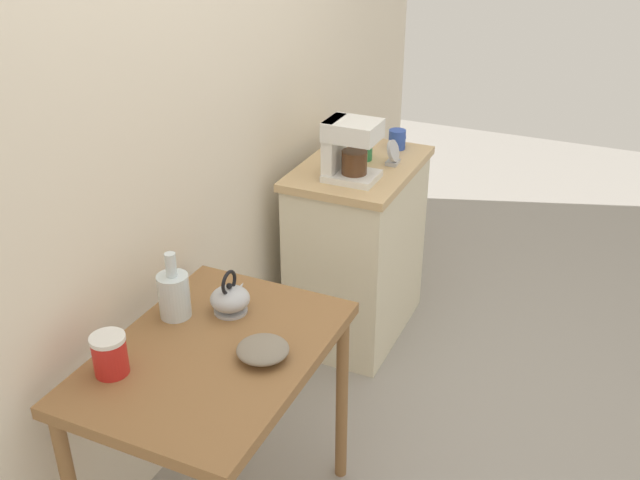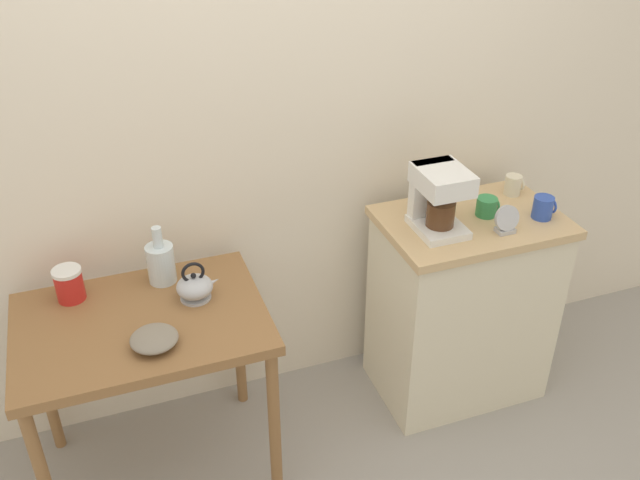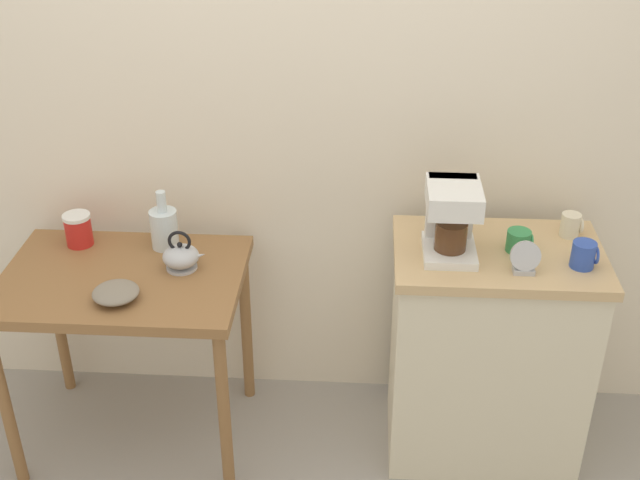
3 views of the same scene
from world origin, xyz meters
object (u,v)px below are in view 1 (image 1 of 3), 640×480
Objects in this scene: teakettle at (230,298)px; mug_tall_green at (363,151)px; glass_carafe_vase at (174,294)px; table_clock at (393,154)px; canister_enamel at (110,355)px; mug_blue at (397,139)px; coffee_maker at (348,147)px; mug_small_cream at (355,134)px; bowl_stoneware at (263,350)px.

teakettle is 1.79× the size of mug_tall_green.
table_clock reaches higher than glass_carafe_vase.
canister_enamel is 1.38× the size of mug_blue.
teakettle is at bearing 176.05° from mug_blue.
glass_carafe_vase is 2.53× the size of mug_blue.
canister_enamel is 1.64m from table_clock.
mug_blue is (0.44, -0.07, -0.10)m from coffee_maker.
glass_carafe_vase is 0.33m from canister_enamel.
table_clock is (-0.20, -0.26, 0.01)m from mug_small_cream.
mug_small_cream is at bearing -1.35° from glass_carafe_vase.
coffee_maker reaches higher than mug_small_cream.
table_clock is at bearing -7.02° from teakettle.
canister_enamel is at bearing 169.62° from table_clock.
glass_carafe_vase is 1.32m from table_clock.
mug_small_cream reaches higher than bowl_stoneware.
mug_blue is at bearing -9.51° from glass_carafe_vase.
table_clock reaches higher than mug_small_cream.
coffee_maker is (1.13, 0.20, 0.23)m from bowl_stoneware.
teakettle is at bearing 179.89° from mug_tall_green.
table_clock reaches higher than canister_enamel.
coffee_maker is 3.04× the size of mug_small_cream.
mug_small_cream is 0.33m from table_clock.
table_clock is (1.61, -0.30, 0.11)m from canister_enamel.
bowl_stoneware is at bearing -170.18° from coffee_maker.
teakettle is 0.70× the size of glass_carafe_vase.
table_clock is (1.37, 0.07, 0.14)m from bowl_stoneware.
mug_blue is at bearing -90.41° from mug_small_cream.
glass_carafe_vase is at bearing 77.01° from bowl_stoneware.
mug_tall_green is 0.14m from table_clock.
bowl_stoneware is 0.38m from glass_carafe_vase.
coffee_maker is (0.95, -0.02, 0.21)m from teakettle.
teakettle is 1.40m from mug_blue.
mug_tall_green is 0.23m from mug_small_cream.
glass_carafe_vase is at bearing 173.13° from mug_tall_green.
glass_carafe_vase is at bearing 0.64° from canister_enamel.
teakettle is at bearing 172.98° from table_clock.
bowl_stoneware is 0.28m from teakettle.
table_clock is at bearing -27.52° from coffee_maker.
mug_small_cream reaches higher than teakettle.
bowl_stoneware is 1.58m from mug_blue.
canister_enamel is 1.48× the size of mug_small_cream.
glass_carafe_vase is 1.83× the size of canister_enamel.
table_clock is (-0.20, -0.05, 0.01)m from mug_blue.
bowl_stoneware is 0.99× the size of teakettle.
teakettle is at bearing -175.17° from mug_small_cream.
teakettle is 0.97m from coffee_maker.
coffee_maker reaches higher than mug_blue.
mug_tall_green is (1.29, -0.15, 0.08)m from glass_carafe_vase.
glass_carafe_vase is 2.70× the size of mug_small_cream.
mug_tall_green is 1.05× the size of mug_small_cream.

